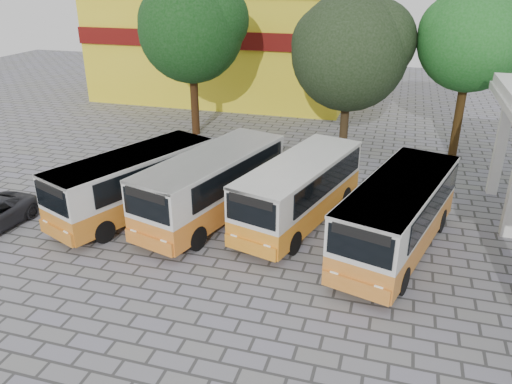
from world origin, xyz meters
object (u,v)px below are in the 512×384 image
(bus_far_left, at_px, (134,180))
(bus_centre_left, at_px, (213,182))
(bus_centre_right, at_px, (300,188))
(bus_far_right, at_px, (398,212))

(bus_far_left, bearing_deg, bus_centre_left, 32.00)
(bus_centre_left, height_order, bus_centre_right, bus_centre_left)
(bus_far_left, distance_m, bus_far_right, 10.81)
(bus_centre_left, height_order, bus_far_right, bus_centre_left)
(bus_far_right, bearing_deg, bus_centre_left, -169.84)
(bus_centre_right, xyz_separation_m, bus_far_right, (3.92, -1.33, 0.06))
(bus_centre_left, distance_m, bus_centre_right, 3.61)
(bus_centre_left, distance_m, bus_far_right, 7.51)
(bus_far_left, height_order, bus_centre_right, bus_centre_right)
(bus_centre_right, bearing_deg, bus_far_right, -3.38)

